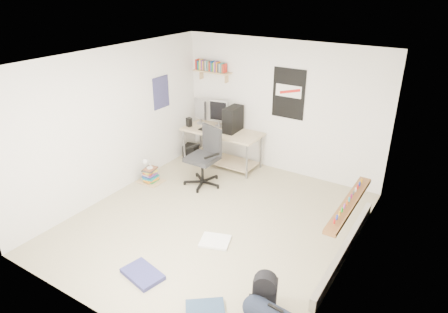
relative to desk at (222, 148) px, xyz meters
The scene contains 25 objects.
floor 2.13m from the desk, 60.63° to the right, with size 4.00×4.50×0.01m, color gray.
ceiling 3.00m from the desk, 60.63° to the right, with size 4.00×4.50×0.01m, color white.
back_wall 1.42m from the desk, 22.53° to the left, with size 4.00×0.01×2.50m, color silver.
left_wall 2.25m from the desk, 118.10° to the right, with size 0.01×4.50×2.50m, color silver.
right_wall 3.65m from the desk, 31.07° to the right, with size 0.01×4.50×2.50m, color silver.
desk is the anchor object (origin of this frame).
monitor_left 0.82m from the desk, 168.86° to the left, with size 0.36×0.09×0.39m, color #ABABB0.
monitor_right 0.62m from the desk, 136.55° to the left, with size 0.38×0.10×0.42m, color #99999D.
pc_tower 0.64m from the desk, 26.52° to the left, with size 0.22×0.47×0.49m, color black.
keyboard 0.46m from the desk, 145.89° to the right, with size 0.38×0.13×0.02m, color black.
speaker_left 0.84m from the desk, 167.94° to the right, with size 0.09×0.09×0.18m, color black.
speaker_right 0.49m from the desk, 11.09° to the left, with size 0.10×0.10×0.19m, color black.
office_chair 0.93m from the desk, 79.93° to the right, with size 0.71×0.71×1.08m, color #232325.
wall_shelf 1.51m from the desk, 143.49° to the left, with size 0.80×0.22×0.24m, color tan.
poster_back_wall 1.72m from the desk, 18.82° to the left, with size 0.62×0.03×0.92m, color black.
poster_left_wall 1.61m from the desk, 146.70° to the right, with size 0.02×0.42×0.60m, color navy.
window 3.52m from the desk, 27.16° to the right, with size 0.10×1.50×1.26m, color brown.
baseboard_heater 3.36m from the desk, 27.12° to the right, with size 0.08×2.50×0.18m, color #B7B2A8.
backpack 3.89m from the desk, 50.24° to the right, with size 0.27×0.22×0.36m, color black.
tshirt 2.65m from the desk, 59.57° to the right, with size 0.41×0.35×0.04m, color white.
jeans_a 3.50m from the desk, 74.34° to the right, with size 0.53×0.34×0.06m, color navy.
jeans_b 3.96m from the desk, 60.21° to the right, with size 0.44×0.33×0.06m, color navy.
book_stack 1.54m from the desk, 118.03° to the right, with size 0.47×0.38×0.32m, color brown.
desk_lamp 1.53m from the desk, 117.02° to the right, with size 0.11×0.18×0.18m, color silver.
subwoofer 0.76m from the desk, behind, with size 0.26×0.26×0.29m, color black.
Camera 1 is at (2.93, -4.36, 3.49)m, focal length 32.00 mm.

